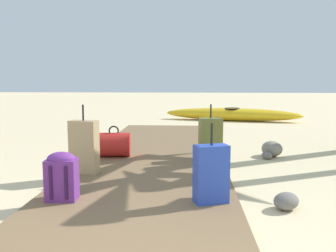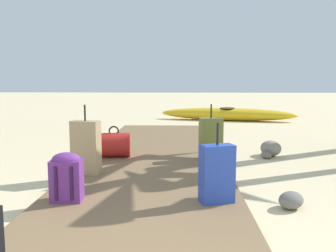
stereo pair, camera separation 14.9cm
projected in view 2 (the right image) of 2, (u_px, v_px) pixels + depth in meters
The scene contains 11 objects.
ground_plane at pixel (149, 181), 4.76m from camera, with size 60.00×60.00×0.00m, color beige.
boardwalk at pixel (153, 163), 5.59m from camera, with size 2.11×8.41×0.08m, color brown.
suitcase_tan at pixel (86, 147), 4.78m from camera, with size 0.39×0.24×0.89m.
backpack_purple at pixel (67, 175), 3.72m from camera, with size 0.31×0.26×0.49m.
duffel_bag_red at pixel (114, 145), 5.83m from camera, with size 0.53×0.42×0.49m.
suitcase_olive at pixel (211, 138), 5.68m from camera, with size 0.37×0.26×0.84m.
suitcase_blue at pixel (217, 174), 3.66m from camera, with size 0.37×0.27×0.80m.
kayak at pixel (227, 114), 11.59m from camera, with size 4.27×1.60×0.40m.
rock_right_near at pixel (266, 155), 6.09m from camera, with size 0.22×0.16×0.12m, color slate.
rock_right_far at pixel (271, 148), 6.29m from camera, with size 0.34×0.40×0.26m, color gray.
rock_right_mid at pixel (291, 200), 3.74m from camera, with size 0.29×0.23×0.17m, color slate.
Camera 2 is at (0.40, -1.26, 1.31)m, focal length 39.71 mm.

